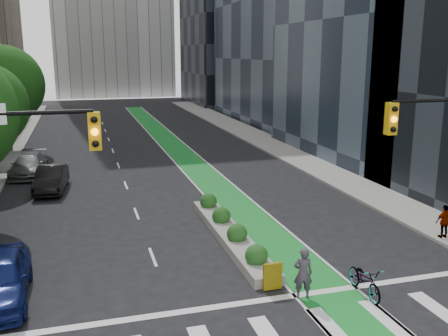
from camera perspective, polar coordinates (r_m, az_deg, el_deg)
ground at (r=16.70m, az=3.90°, el=-16.99°), size 160.00×160.00×0.00m
sidewalk_right at (r=42.88m, az=7.31°, el=1.85°), size 3.60×90.00×0.15m
bike_lane_paint at (r=45.07m, az=-5.60°, el=2.35°), size 2.20×70.00×0.01m
building_dark_end at (r=85.49m, az=0.94°, el=16.88°), size 14.00×18.00×28.00m
tree_far at (r=46.01m, az=-23.86°, el=8.67°), size 6.60×6.60×9.00m
median_planter at (r=22.95m, az=0.70°, el=-7.29°), size 1.20×10.26×1.10m
bicycle at (r=18.63m, az=15.77°, el=-12.19°), size 0.83×2.17×1.13m
cyclist at (r=17.80m, az=9.02°, el=-11.80°), size 0.76×0.59×1.84m
parked_car_left_mid at (r=32.42m, az=-19.14°, el=-1.20°), size 2.06×4.77×1.53m
parked_car_left_far at (r=37.08m, az=-21.42°, el=0.32°), size 2.54×5.27×1.48m
pedestrian_far at (r=24.72m, az=23.92°, el=-5.61°), size 0.92×0.42×1.54m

